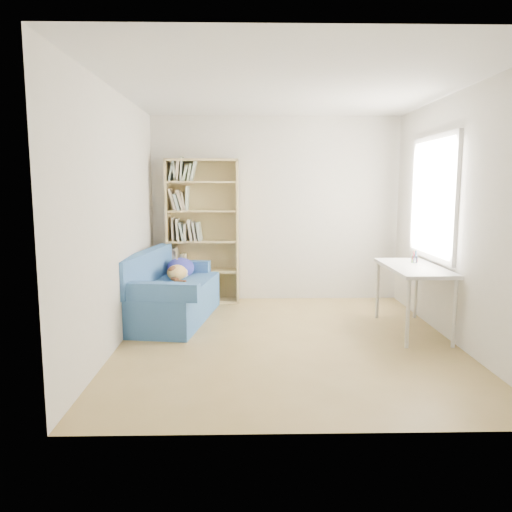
{
  "coord_description": "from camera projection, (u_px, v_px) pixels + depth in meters",
  "views": [
    {
      "loc": [
        -0.44,
        -5.12,
        1.65
      ],
      "look_at": [
        -0.32,
        0.45,
        0.85
      ],
      "focal_mm": 35.0,
      "sensor_mm": 36.0,
      "label": 1
    }
  ],
  "objects": [
    {
      "name": "desk",
      "position": [
        414.0,
        272.0,
        5.56
      ],
      "size": [
        0.58,
        1.26,
        0.75
      ],
      "color": "silver",
      "rests_on": "ground"
    },
    {
      "name": "room_shell",
      "position": [
        297.0,
        186.0,
        5.12
      ],
      "size": [
        3.54,
        4.04,
        2.62
      ],
      "color": "silver",
      "rests_on": "ground"
    },
    {
      "name": "bookshelf",
      "position": [
        203.0,
        237.0,
        6.97
      ],
      "size": [
        1.0,
        0.31,
        2.0
      ],
      "color": "tan",
      "rests_on": "ground"
    },
    {
      "name": "ground",
      "position": [
        287.0,
        341.0,
        5.31
      ],
      "size": [
        4.0,
        4.0,
        0.0
      ],
      "primitive_type": "plane",
      "color": "olive",
      "rests_on": "ground"
    },
    {
      "name": "pen_cup",
      "position": [
        414.0,
        258.0,
        5.8
      ],
      "size": [
        0.08,
        0.08,
        0.15
      ],
      "color": "white",
      "rests_on": "desk"
    },
    {
      "name": "sofa",
      "position": [
        170.0,
        293.0,
        6.12
      ],
      "size": [
        1.06,
        1.83,
        0.85
      ],
      "rotation": [
        0.0,
        0.0,
        -0.15
      ],
      "color": "#244D83",
      "rests_on": "ground"
    }
  ]
}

